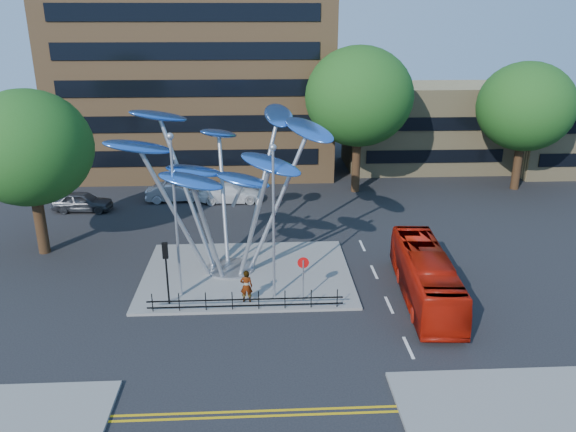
{
  "coord_description": "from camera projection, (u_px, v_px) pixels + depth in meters",
  "views": [
    {
      "loc": [
        -0.16,
        -23.76,
        14.4
      ],
      "look_at": [
        1.29,
        4.0,
        4.35
      ],
      "focal_mm": 35.0,
      "sensor_mm": 36.0,
      "label": 1
    }
  ],
  "objects": [
    {
      "name": "pedestrian",
      "position": [
        246.0,
        286.0,
        29.16
      ],
      "size": [
        0.68,
        0.47,
        1.78
      ],
      "primitive_type": "imported",
      "rotation": [
        0.0,
        0.0,
        3.08
      ],
      "color": "gray",
      "rests_on": "traffic_island"
    },
    {
      "name": "leaf_sculpture",
      "position": [
        225.0,
        158.0,
        31.05
      ],
      "size": [
        12.72,
        9.54,
        9.51
      ],
      "color": "#9EA0A5",
      "rests_on": "traffic_island"
    },
    {
      "name": "low_building_far",
      "position": [
        574.0,
        134.0,
        53.79
      ],
      "size": [
        12.0,
        8.0,
        7.0
      ],
      "primitive_type": "cube",
      "color": "tan",
      "rests_on": "ground"
    },
    {
      "name": "brick_tower",
      "position": [
        194.0,
        7.0,
        51.87
      ],
      "size": [
        25.0,
        15.0,
        30.0
      ],
      "primitive_type": "cube",
      "color": "olive",
      "rests_on": "ground"
    },
    {
      "name": "red_bus",
      "position": [
        425.0,
        276.0,
        29.64
      ],
      "size": [
        2.95,
        9.7,
        2.66
      ],
      "primitive_type": "imported",
      "rotation": [
        0.0,
        0.0,
        -0.08
      ],
      "color": "#B01508",
      "rests_on": "ground"
    },
    {
      "name": "traffic_light_island",
      "position": [
        166.0,
        260.0,
        28.43
      ],
      "size": [
        0.28,
        0.18,
        3.42
      ],
      "color": "black",
      "rests_on": "traffic_island"
    },
    {
      "name": "pavement_right",
      "position": [
        560.0,
        417.0,
        21.15
      ],
      "size": [
        12.0,
        6.0,
        0.15
      ],
      "primitive_type": "cube",
      "color": "slate",
      "rests_on": "ground"
    },
    {
      "name": "low_building_near",
      "position": [
        424.0,
        126.0,
        54.81
      ],
      "size": [
        15.0,
        8.0,
        8.0
      ],
      "primitive_type": "cube",
      "color": "tan",
      "rests_on": "ground"
    },
    {
      "name": "parked_car_left",
      "position": [
        82.0,
        201.0,
        43.18
      ],
      "size": [
        4.6,
        2.08,
        1.53
      ],
      "primitive_type": "imported",
      "rotation": [
        0.0,
        0.0,
        1.51
      ],
      "color": "#3F4146",
      "rests_on": "ground"
    },
    {
      "name": "ground",
      "position": [
        266.0,
        329.0,
        27.22
      ],
      "size": [
        120.0,
        120.0,
        0.0
      ],
      "primitive_type": "plane",
      "color": "black",
      "rests_on": "ground"
    },
    {
      "name": "no_entry_sign_island",
      "position": [
        303.0,
        271.0,
        29.06
      ],
      "size": [
        0.6,
        0.1,
        2.45
      ],
      "color": "#9EA0A5",
      "rests_on": "traffic_island"
    },
    {
      "name": "tree_right",
      "position": [
        359.0,
        97.0,
        45.53
      ],
      "size": [
        8.8,
        8.8,
        12.11
      ],
      "color": "black",
      "rests_on": "ground"
    },
    {
      "name": "street_lamp_left",
      "position": [
        175.0,
        203.0,
        28.46
      ],
      "size": [
        0.36,
        0.36,
        8.8
      ],
      "color": "#9EA0A5",
      "rests_on": "traffic_island"
    },
    {
      "name": "tree_far",
      "position": [
        526.0,
        107.0,
        46.54
      ],
      "size": [
        8.0,
        8.0,
        10.81
      ],
      "color": "black",
      "rests_on": "ground"
    },
    {
      "name": "parked_car_mid",
      "position": [
        175.0,
        192.0,
        45.49
      ],
      "size": [
        4.7,
        1.95,
        1.51
      ],
      "primitive_type": "imported",
      "rotation": [
        0.0,
        0.0,
        1.65
      ],
      "color": "#A5A7AD",
      "rests_on": "ground"
    },
    {
      "name": "tree_left",
      "position": [
        28.0,
        148.0,
        33.61
      ],
      "size": [
        7.6,
        7.6,
        10.32
      ],
      "color": "black",
      "rests_on": "ground"
    },
    {
      "name": "street_lamp_right",
      "position": [
        273.0,
        209.0,
        28.33
      ],
      "size": [
        0.36,
        0.36,
        8.3
      ],
      "color": "#9EA0A5",
      "rests_on": "traffic_island"
    },
    {
      "name": "double_yellow_far",
      "position": [
        268.0,
        416.0,
        21.3
      ],
      "size": [
        40.0,
        0.12,
        0.01
      ],
      "primitive_type": "cube",
      "color": "gold",
      "rests_on": "ground"
    },
    {
      "name": "pedestrian_railing_front",
      "position": [
        246.0,
        302.0,
        28.58
      ],
      "size": [
        10.0,
        0.06,
        1.0
      ],
      "color": "black",
      "rests_on": "traffic_island"
    },
    {
      "name": "double_yellow_near",
      "position": [
        268.0,
        411.0,
        21.58
      ],
      "size": [
        40.0,
        0.12,
        0.01
      ],
      "primitive_type": "cube",
      "color": "gold",
      "rests_on": "ground"
    },
    {
      "name": "parked_car_right",
      "position": [
        230.0,
        193.0,
        45.31
      ],
      "size": [
        5.17,
        2.1,
        1.5
      ],
      "primitive_type": "imported",
      "rotation": [
        0.0,
        0.0,
        1.57
      ],
      "color": "silver",
      "rests_on": "ground"
    },
    {
      "name": "traffic_island",
      "position": [
        247.0,
        274.0,
        32.78
      ],
      "size": [
        12.0,
        9.0,
        0.15
      ],
      "primitive_type": "cube",
      "color": "slate",
      "rests_on": "ground"
    }
  ]
}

